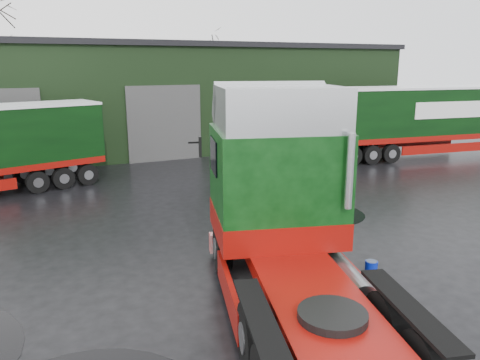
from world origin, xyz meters
name	(u,v)px	position (x,y,z in m)	size (l,w,h in m)	color
ground	(242,264)	(0.00, 0.00, 0.00)	(100.00, 100.00, 0.00)	black
warehouse	(138,95)	(2.00, 20.00, 3.16)	(32.40, 12.40, 6.30)	black
hero_tractor	(302,211)	(-0.14, -3.00, 2.34)	(3.20, 7.55, 4.69)	#0B350F
lorry_right	(422,122)	(15.29, 9.00, 1.96)	(2.59, 14.94, 3.93)	silver
wash_bucket	(371,267)	(2.73, -1.84, 0.15)	(0.31, 0.31, 0.29)	#071DAA
tree_back_a	(0,68)	(-6.00, 30.00, 4.75)	(4.40, 4.40, 9.50)	black
tree_back_b	(201,79)	(10.00, 30.00, 3.75)	(4.40, 4.40, 7.50)	black
puddle_1	(326,214)	(4.45, 2.53, 0.00)	(2.64, 2.64, 0.01)	black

